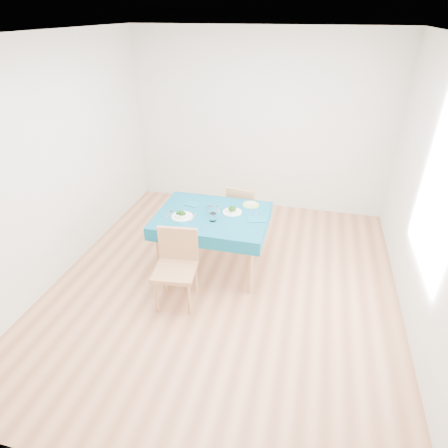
% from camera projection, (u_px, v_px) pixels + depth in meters
% --- Properties ---
extents(room_shell, '(4.02, 4.52, 2.73)m').
position_uv_depth(room_shell, '(224.00, 182.00, 3.82)').
color(room_shell, '#A16543').
rests_on(room_shell, ground).
extents(table, '(1.31, 1.00, 0.76)m').
position_uv_depth(table, '(213.00, 241.00, 4.64)').
color(table, '#094F6B').
rests_on(table, ground).
extents(chair_near, '(0.49, 0.53, 1.10)m').
position_uv_depth(chair_near, '(174.00, 261.00, 3.98)').
color(chair_near, '#A9774F').
rests_on(chair_near, ground).
extents(chair_far, '(0.43, 0.46, 0.96)m').
position_uv_depth(chair_far, '(244.00, 209.00, 5.17)').
color(chair_far, '#A9774F').
rests_on(chair_far, ground).
extents(bowl_near, '(0.25, 0.25, 0.08)m').
position_uv_depth(bowl_near, '(182.00, 214.00, 4.38)').
color(bowl_near, white).
rests_on(bowl_near, table).
extents(bowl_far, '(0.23, 0.23, 0.07)m').
position_uv_depth(bowl_far, '(232.00, 210.00, 4.48)').
color(bowl_far, white).
rests_on(bowl_far, table).
extents(fork_near, '(0.04, 0.19, 0.00)m').
position_uv_depth(fork_near, '(169.00, 214.00, 4.45)').
color(fork_near, silver).
rests_on(fork_near, table).
extents(knife_near, '(0.02, 0.20, 0.00)m').
position_uv_depth(knife_near, '(193.00, 217.00, 4.39)').
color(knife_near, silver).
rests_on(knife_near, table).
extents(fork_far, '(0.09, 0.17, 0.00)m').
position_uv_depth(fork_far, '(218.00, 209.00, 4.57)').
color(fork_far, silver).
rests_on(fork_far, table).
extents(knife_far, '(0.02, 0.20, 0.00)m').
position_uv_depth(knife_far, '(255.00, 216.00, 4.42)').
color(knife_far, silver).
rests_on(knife_far, table).
extents(napkin_near, '(0.21, 0.16, 0.01)m').
position_uv_depth(napkin_near, '(192.00, 204.00, 4.67)').
color(napkin_near, '#0E5977').
rests_on(napkin_near, table).
extents(napkin_far, '(0.24, 0.19, 0.01)m').
position_uv_depth(napkin_far, '(257.00, 219.00, 4.33)').
color(napkin_far, '#0E5977').
rests_on(napkin_far, table).
extents(tumbler_center, '(0.08, 0.08, 0.10)m').
position_uv_depth(tumbler_center, '(210.00, 210.00, 4.43)').
color(tumbler_center, white).
rests_on(tumbler_center, table).
extents(tumbler_side, '(0.08, 0.08, 0.10)m').
position_uv_depth(tumbler_side, '(213.00, 217.00, 4.29)').
color(tumbler_side, white).
rests_on(tumbler_side, table).
extents(side_plate, '(0.21, 0.21, 0.01)m').
position_uv_depth(side_plate, '(251.00, 205.00, 4.66)').
color(side_plate, '#B0C761').
rests_on(side_plate, table).
extents(bread_slice, '(0.11, 0.11, 0.01)m').
position_uv_depth(bread_slice, '(251.00, 204.00, 4.65)').
color(bread_slice, beige).
rests_on(bread_slice, side_plate).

